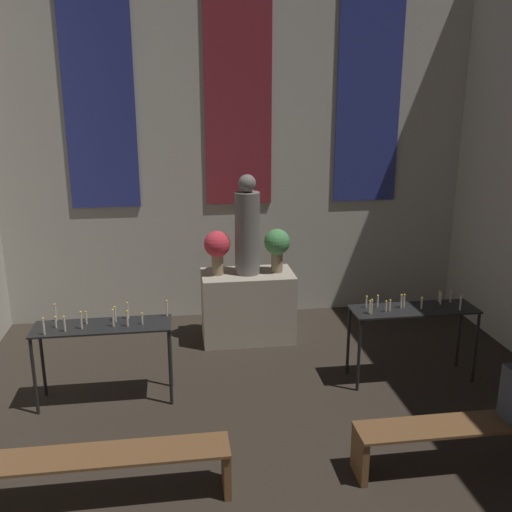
{
  "coord_description": "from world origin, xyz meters",
  "views": [
    {
      "loc": [
        -0.92,
        1.77,
        3.23
      ],
      "look_at": [
        0.0,
        8.17,
        1.4
      ],
      "focal_mm": 40.0,
      "sensor_mm": 36.0,
      "label": 1
    }
  ],
  "objects_px": {
    "altar": "(248,306)",
    "candle_rack_right": "(413,317)",
    "flower_vase_right": "(277,245)",
    "pew_back_left": "(83,467)",
    "flower_vase_left": "(217,247)",
    "pew_back_right": "(486,432)",
    "candle_rack_left": "(103,335)",
    "statue": "(247,229)"
  },
  "relations": [
    {
      "from": "candle_rack_left",
      "to": "candle_rack_right",
      "type": "distance_m",
      "value": 3.47
    },
    {
      "from": "statue",
      "to": "flower_vase_right",
      "type": "height_order",
      "value": "statue"
    },
    {
      "from": "flower_vase_right",
      "to": "pew_back_left",
      "type": "relative_size",
      "value": 0.25
    },
    {
      "from": "flower_vase_left",
      "to": "pew_back_left",
      "type": "distance_m",
      "value": 3.5
    },
    {
      "from": "altar",
      "to": "flower_vase_right",
      "type": "height_order",
      "value": "flower_vase_right"
    },
    {
      "from": "altar",
      "to": "candle_rack_right",
      "type": "distance_m",
      "value": 2.26
    },
    {
      "from": "flower_vase_right",
      "to": "pew_back_right",
      "type": "distance_m",
      "value": 3.5
    },
    {
      "from": "altar",
      "to": "flower_vase_left",
      "type": "distance_m",
      "value": 0.93
    },
    {
      "from": "flower_vase_left",
      "to": "flower_vase_right",
      "type": "distance_m",
      "value": 0.8
    },
    {
      "from": "flower_vase_right",
      "to": "candle_rack_right",
      "type": "relative_size",
      "value": 0.41
    },
    {
      "from": "candle_rack_left",
      "to": "pew_back_left",
      "type": "relative_size",
      "value": 0.61
    },
    {
      "from": "statue",
      "to": "pew_back_right",
      "type": "xyz_separation_m",
      "value": [
        1.74,
        -3.08,
        -1.21
      ]
    },
    {
      "from": "statue",
      "to": "flower_vase_left",
      "type": "xyz_separation_m",
      "value": [
        -0.4,
        0.0,
        -0.23
      ]
    },
    {
      "from": "pew_back_right",
      "to": "candle_rack_left",
      "type": "bearing_deg",
      "value": 154.47
    },
    {
      "from": "statue",
      "to": "flower_vase_left",
      "type": "distance_m",
      "value": 0.46
    },
    {
      "from": "altar",
      "to": "candle_rack_right",
      "type": "xyz_separation_m",
      "value": [
        1.73,
        -1.42,
        0.3
      ]
    },
    {
      "from": "statue",
      "to": "candle_rack_left",
      "type": "distance_m",
      "value": 2.37
    },
    {
      "from": "statue",
      "to": "pew_back_right",
      "type": "bearing_deg",
      "value": -60.52
    },
    {
      "from": "flower_vase_right",
      "to": "pew_back_right",
      "type": "bearing_deg",
      "value": -66.44
    },
    {
      "from": "pew_back_right",
      "to": "statue",
      "type": "bearing_deg",
      "value": 119.48
    },
    {
      "from": "candle_rack_left",
      "to": "candle_rack_right",
      "type": "relative_size",
      "value": 1.0
    },
    {
      "from": "altar",
      "to": "pew_back_left",
      "type": "relative_size",
      "value": 0.51
    },
    {
      "from": "pew_back_right",
      "to": "flower_vase_left",
      "type": "bearing_deg",
      "value": 124.78
    },
    {
      "from": "flower_vase_right",
      "to": "flower_vase_left",
      "type": "bearing_deg",
      "value": 180.0
    },
    {
      "from": "altar",
      "to": "candle_rack_left",
      "type": "xyz_separation_m",
      "value": [
        -1.74,
        -1.42,
        0.3
      ]
    },
    {
      "from": "pew_back_left",
      "to": "pew_back_right",
      "type": "bearing_deg",
      "value": 0.0
    },
    {
      "from": "altar",
      "to": "candle_rack_right",
      "type": "relative_size",
      "value": 0.85
    },
    {
      "from": "flower_vase_right",
      "to": "pew_back_left",
      "type": "height_order",
      "value": "flower_vase_right"
    },
    {
      "from": "candle_rack_right",
      "to": "statue",
      "type": "bearing_deg",
      "value": 140.62
    },
    {
      "from": "candle_rack_left",
      "to": "pew_back_right",
      "type": "bearing_deg",
      "value": -25.53
    },
    {
      "from": "flower_vase_left",
      "to": "altar",
      "type": "bearing_deg",
      "value": 0.0
    },
    {
      "from": "candle_rack_right",
      "to": "altar",
      "type": "bearing_deg",
      "value": 140.62
    },
    {
      "from": "pew_back_left",
      "to": "pew_back_right",
      "type": "relative_size",
      "value": 1.0
    },
    {
      "from": "altar",
      "to": "flower_vase_left",
      "type": "height_order",
      "value": "flower_vase_left"
    },
    {
      "from": "flower_vase_left",
      "to": "candle_rack_left",
      "type": "distance_m",
      "value": 2.03
    },
    {
      "from": "statue",
      "to": "candle_rack_left",
      "type": "relative_size",
      "value": 0.91
    },
    {
      "from": "candle_rack_left",
      "to": "pew_back_left",
      "type": "distance_m",
      "value": 1.72
    },
    {
      "from": "statue",
      "to": "flower_vase_left",
      "type": "relative_size",
      "value": 2.24
    },
    {
      "from": "candle_rack_left",
      "to": "pew_back_right",
      "type": "relative_size",
      "value": 0.61
    },
    {
      "from": "altar",
      "to": "flower_vase_left",
      "type": "xyz_separation_m",
      "value": [
        -0.4,
        0.0,
        0.84
      ]
    },
    {
      "from": "statue",
      "to": "flower_vase_left",
      "type": "bearing_deg",
      "value": 180.0
    },
    {
      "from": "flower_vase_left",
      "to": "pew_back_left",
      "type": "height_order",
      "value": "flower_vase_left"
    }
  ]
}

